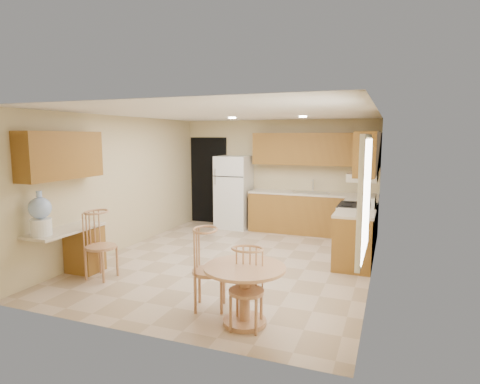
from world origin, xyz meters
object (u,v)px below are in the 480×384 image
at_px(dining_table, 245,287).
at_px(chair_desk, 96,240).
at_px(chair_table_a, 206,263).
at_px(water_crock, 40,216).
at_px(refrigerator, 234,192).
at_px(stove, 356,229).
at_px(chair_table_b, 244,284).

xyz_separation_m(dining_table, chair_desk, (-2.54, 0.55, 0.17)).
xyz_separation_m(chair_table_a, water_crock, (-2.44, -0.15, 0.44)).
distance_m(dining_table, chair_table_a, 0.59).
height_order(refrigerator, dining_table, refrigerator).
distance_m(stove, water_crock, 5.16).
relative_size(dining_table, water_crock, 1.49).
height_order(stove, chair_desk, stove).
xyz_separation_m(refrigerator, chair_desk, (-0.60, -3.97, -0.22)).
bearing_deg(chair_table_b, dining_table, -79.53).
relative_size(stove, chair_desk, 1.08).
xyz_separation_m(chair_table_b, water_crock, (-3.04, 0.17, 0.50)).
relative_size(stove, water_crock, 1.75).
bearing_deg(chair_table_a, refrigerator, -179.82).
xyz_separation_m(stove, dining_table, (-0.94, -3.30, -0.02)).
bearing_deg(stove, dining_table, -105.83).
xyz_separation_m(chair_desk, water_crock, (-0.45, -0.55, 0.43)).
relative_size(dining_table, chair_table_b, 1.03).
xyz_separation_m(refrigerator, dining_table, (1.94, -4.52, -0.39)).
xyz_separation_m(stove, chair_table_b, (-0.89, -3.47, 0.08)).
bearing_deg(water_crock, stove, 40.06).
bearing_deg(stove, water_crock, -139.94).
bearing_deg(chair_table_a, stove, 137.25).
relative_size(chair_table_b, chair_desk, 0.89).
height_order(chair_table_a, chair_table_b, chair_table_a).
bearing_deg(stove, chair_table_a, -115.27).
height_order(refrigerator, water_crock, refrigerator).
xyz_separation_m(refrigerator, chair_table_b, (1.99, -4.69, -0.29)).
relative_size(dining_table, chair_desk, 0.91).
relative_size(refrigerator, chair_desk, 1.66).
bearing_deg(dining_table, chair_table_a, 164.35).
bearing_deg(chair_table_b, refrigerator, -73.33).
relative_size(stove, dining_table, 1.18).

